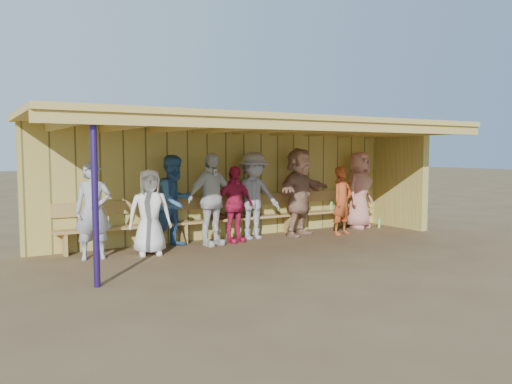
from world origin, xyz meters
TOP-DOWN VIEW (x-y plane):
  - ground at (0.00, 0.00)m, footprint 90.00×90.00m
  - player_a at (-3.21, 0.48)m, footprint 0.68×0.51m
  - player_b at (-2.25, 0.33)m, footprint 0.85×0.65m
  - player_c at (-1.57, 0.81)m, footprint 1.05×0.93m
  - player_d at (-0.34, 0.66)m, footprint 0.97×0.51m
  - player_e at (0.21, 0.81)m, footprint 1.27×0.83m
  - player_f at (1.34, 0.71)m, footprint 1.89×1.28m
  - player_g at (2.21, 0.26)m, footprint 0.62×0.47m
  - player_h at (3.21, 0.81)m, footprint 1.06×0.86m
  - player_extra at (-0.89, 0.60)m, footprint 1.16×0.67m
  - dugout_structure at (0.39, 0.69)m, footprint 8.80×3.20m
  - bench at (0.00, 1.12)m, footprint 7.60×0.34m
  - dugout_equipment at (-0.18, 0.99)m, footprint 5.91×0.62m

SIDE VIEW (x-z plane):
  - ground at x=0.00m, z-range 0.00..0.00m
  - dugout_equipment at x=-0.18m, z-range 0.09..0.89m
  - bench at x=0.00m, z-range 0.06..0.99m
  - player_g at x=2.21m, z-range 0.00..1.54m
  - player_b at x=-2.25m, z-range 0.00..1.56m
  - player_d at x=-0.34m, z-range 0.00..1.58m
  - player_a at x=-3.21m, z-range 0.00..1.69m
  - player_c at x=-1.57m, z-range 0.00..1.81m
  - player_extra at x=-0.89m, z-range 0.00..1.85m
  - player_e at x=0.21m, z-range 0.00..1.86m
  - player_h at x=3.21m, z-range 0.00..1.87m
  - player_f at x=1.34m, z-range 0.00..1.96m
  - dugout_structure at x=0.39m, z-range 0.44..2.94m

